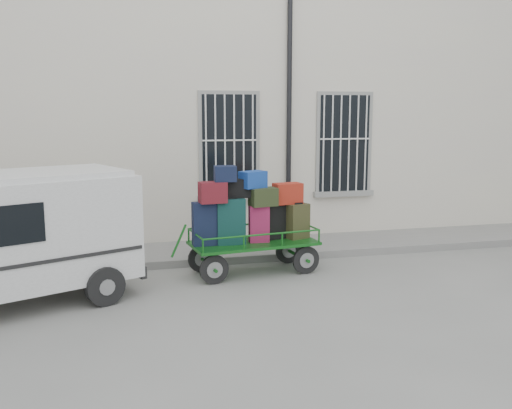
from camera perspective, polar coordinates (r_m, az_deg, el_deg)
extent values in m
plane|color=slate|center=(10.22, 2.94, -7.73)|extent=(80.00, 80.00, 0.00)
cube|color=beige|center=(15.11, -3.11, 9.35)|extent=(24.00, 5.00, 6.00)
cylinder|color=black|center=(12.84, 3.32, 8.46)|extent=(0.11, 0.11, 5.60)
cube|color=black|center=(12.58, -2.69, 5.94)|extent=(1.20, 0.08, 2.20)
cube|color=gray|center=(12.69, -2.64, 0.69)|extent=(1.45, 0.22, 0.12)
cube|color=black|center=(13.37, 8.79, 6.04)|extent=(1.20, 0.08, 2.20)
cube|color=gray|center=(13.47, 8.70, 1.11)|extent=(1.45, 0.22, 0.12)
cube|color=slate|center=(12.24, -0.06, -4.46)|extent=(24.00, 1.70, 0.15)
cylinder|color=black|center=(10.03, -4.20, -6.51)|extent=(0.53, 0.13, 0.52)
cylinder|color=gray|center=(10.03, -4.20, -6.51)|extent=(0.30, 0.13, 0.29)
cylinder|color=black|center=(10.77, -5.45, -5.41)|extent=(0.53, 0.13, 0.52)
cylinder|color=gray|center=(10.77, -5.45, -5.41)|extent=(0.30, 0.13, 0.29)
cylinder|color=black|center=(10.67, 5.02, -5.55)|extent=(0.53, 0.13, 0.52)
cylinder|color=gray|center=(10.67, 5.02, -5.55)|extent=(0.30, 0.13, 0.29)
cylinder|color=black|center=(11.36, 3.24, -4.60)|extent=(0.53, 0.13, 0.52)
cylinder|color=gray|center=(11.36, 3.24, -4.60)|extent=(0.30, 0.13, 0.29)
cube|color=#155E1A|center=(10.60, -0.24, -3.86)|extent=(2.42, 1.33, 0.05)
cylinder|color=#155E1A|center=(10.15, -7.73, -3.63)|extent=(0.31, 0.08, 0.59)
cube|color=black|center=(10.29, -5.08, -1.93)|extent=(0.48, 0.26, 0.78)
cube|color=black|center=(10.21, -5.11, 0.31)|extent=(0.20, 0.15, 0.03)
cube|color=#0D2E30|center=(10.34, -2.55, -1.69)|extent=(0.52, 0.30, 0.84)
cube|color=black|center=(10.27, -2.57, 0.69)|extent=(0.22, 0.16, 0.03)
cube|color=maroon|center=(10.50, 0.30, -1.94)|extent=(0.38, 0.23, 0.68)
cube|color=black|center=(10.43, 0.30, -0.02)|extent=(0.16, 0.12, 0.03)
cube|color=black|center=(10.79, 1.92, -1.66)|extent=(0.48, 0.34, 0.67)
cube|color=black|center=(10.72, 1.93, 0.19)|extent=(0.19, 0.13, 0.03)
cube|color=#2E2B17|center=(10.84, 4.13, -1.65)|extent=(0.48, 0.40, 0.66)
cube|color=black|center=(10.78, 4.16, 0.15)|extent=(0.18, 0.16, 0.03)
cube|color=maroon|center=(10.13, -4.36, 1.22)|extent=(0.50, 0.34, 0.37)
cube|color=black|center=(10.38, -2.10, 1.66)|extent=(0.55, 0.31, 0.34)
cube|color=#272D16|center=(10.42, 0.73, 0.76)|extent=(0.54, 0.38, 0.33)
cube|color=maroon|center=(10.78, 3.19, 1.12)|extent=(0.56, 0.37, 0.39)
cube|color=black|center=(10.16, -3.11, 3.10)|extent=(0.40, 0.32, 0.28)
cube|color=navy|center=(10.41, -0.32, 2.52)|extent=(0.54, 0.46, 0.30)
cube|color=black|center=(10.02, -13.41, 0.15)|extent=(0.55, 1.18, 0.50)
cube|color=black|center=(10.23, -13.23, -5.66)|extent=(0.76, 1.58, 0.20)
cube|color=white|center=(10.20, -13.09, -4.49)|extent=(0.18, 0.36, 0.11)
cylinder|color=black|center=(9.26, -14.90, -7.87)|extent=(0.65, 0.43, 0.62)
cylinder|color=black|center=(10.77, -18.41, -5.60)|extent=(0.65, 0.43, 0.62)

